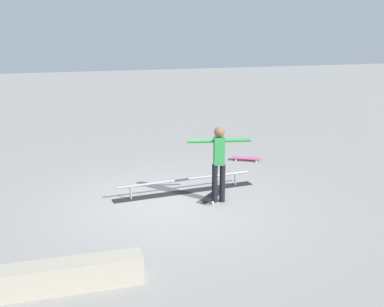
{
  "coord_description": "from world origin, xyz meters",
  "views": [
    {
      "loc": [
        2.18,
        8.56,
        3.48
      ],
      "look_at": [
        -0.49,
        -0.12,
        1.0
      ],
      "focal_mm": 43.57,
      "sensor_mm": 36.0,
      "label": 1
    }
  ],
  "objects": [
    {
      "name": "loose_skateboard_pink",
      "position": [
        -2.75,
        -2.47,
        0.07
      ],
      "size": [
        0.79,
        0.58,
        0.09
      ],
      "rotation": [
        0.0,
        0.0,
        2.61
      ],
      "color": "#E05993",
      "rests_on": "ground_plane"
    },
    {
      "name": "skater_main",
      "position": [
        -0.97,
        0.14,
        0.92
      ],
      "size": [
        1.26,
        0.31,
        1.58
      ],
      "rotation": [
        0.0,
        0.0,
        6.1
      ],
      "color": "black",
      "rests_on": "ground_plane"
    },
    {
      "name": "grind_rail",
      "position": [
        -0.49,
        -0.62,
        0.13
      ],
      "size": [
        3.2,
        0.49,
        0.31
      ],
      "rotation": [
        0.0,
        0.0,
        0.08
      ],
      "color": "black",
      "rests_on": "ground_plane"
    },
    {
      "name": "ground_plane",
      "position": [
        0.0,
        0.0,
        0.0
      ],
      "size": [
        60.0,
        60.0,
        0.0
      ],
      "primitive_type": "plane",
      "color": "gray"
    },
    {
      "name": "skateboard_main",
      "position": [
        -0.93,
        -0.05,
        0.07
      ],
      "size": [
        0.71,
        0.71,
        0.09
      ],
      "rotation": [
        0.0,
        0.0,
        3.92
      ],
      "color": "black",
      "rests_on": "ground_plane"
    },
    {
      "name": "skate_ledge",
      "position": [
        2.11,
        2.63,
        0.2
      ],
      "size": [
        2.01,
        0.42,
        0.4
      ],
      "primitive_type": "cube",
      "rotation": [
        0.0,
        0.0,
        -0.02
      ],
      "color": "#B2A893",
      "rests_on": "ground_plane"
    }
  ]
}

